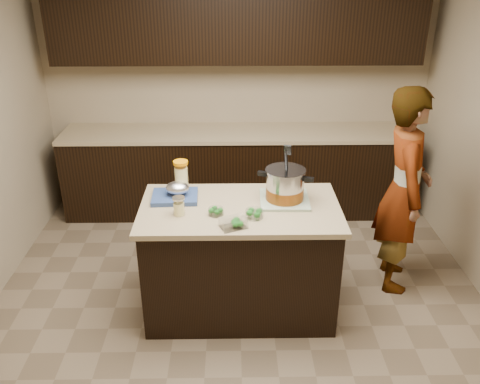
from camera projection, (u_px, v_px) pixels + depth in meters
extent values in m
plane|color=brown|center=(240.00, 306.00, 4.07)|extent=(4.00, 4.00, 0.00)
cube|color=tan|center=(237.00, 81.00, 5.29)|extent=(4.00, 0.04, 2.70)
cube|color=tan|center=(249.00, 362.00, 1.69)|extent=(4.00, 0.04, 2.70)
cube|color=black|center=(238.00, 173.00, 5.42)|extent=(3.60, 0.60, 0.86)
cube|color=tan|center=(237.00, 133.00, 5.23)|extent=(3.60, 0.63, 0.04)
cube|color=black|center=(237.00, 23.00, 4.87)|extent=(3.60, 0.35, 0.75)
cube|color=black|center=(240.00, 261.00, 3.89)|extent=(1.40, 0.75, 0.86)
cube|color=tan|center=(240.00, 209.00, 3.69)|extent=(1.46, 0.81, 0.04)
cube|color=#567851|center=(284.00, 200.00, 3.77)|extent=(0.37, 0.37, 0.02)
cylinder|color=#B7B7BC|center=(285.00, 185.00, 3.72)|extent=(0.35, 0.35, 0.22)
cylinder|color=brown|center=(285.00, 193.00, 3.75)|extent=(0.36, 0.36, 0.09)
cylinder|color=#B7B7BC|center=(286.00, 171.00, 3.67)|extent=(0.38, 0.38, 0.01)
cube|color=black|center=(262.00, 174.00, 3.74)|extent=(0.08, 0.05, 0.03)
cube|color=black|center=(309.00, 179.00, 3.64)|extent=(0.08, 0.05, 0.03)
cylinder|color=black|center=(286.00, 164.00, 3.62)|extent=(0.06, 0.12, 0.27)
cylinder|color=#E9DC8E|center=(182.00, 181.00, 3.83)|extent=(0.11, 0.11, 0.22)
cylinder|color=white|center=(181.00, 179.00, 3.82)|extent=(0.13, 0.13, 0.25)
cylinder|color=orange|center=(181.00, 163.00, 3.76)|extent=(0.13, 0.13, 0.02)
cylinder|color=#E9DC8E|center=(179.00, 209.00, 3.56)|extent=(0.09, 0.09, 0.09)
cylinder|color=white|center=(179.00, 207.00, 3.55)|extent=(0.10, 0.10, 0.12)
cylinder|color=silver|center=(178.00, 198.00, 3.52)|extent=(0.11, 0.11, 0.02)
cylinder|color=silver|center=(216.00, 212.00, 3.57)|extent=(0.11, 0.11, 0.05)
cylinder|color=silver|center=(254.00, 214.00, 3.53)|extent=(0.15, 0.15, 0.06)
cube|color=silver|center=(233.00, 223.00, 3.40)|extent=(0.21, 0.18, 0.06)
cube|color=navy|center=(175.00, 197.00, 3.80)|extent=(0.35, 0.28, 0.03)
ellipsoid|color=silver|center=(177.00, 189.00, 3.77)|extent=(0.17, 0.14, 0.09)
imported|color=gray|center=(404.00, 191.00, 4.05)|extent=(0.49, 0.67, 1.70)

